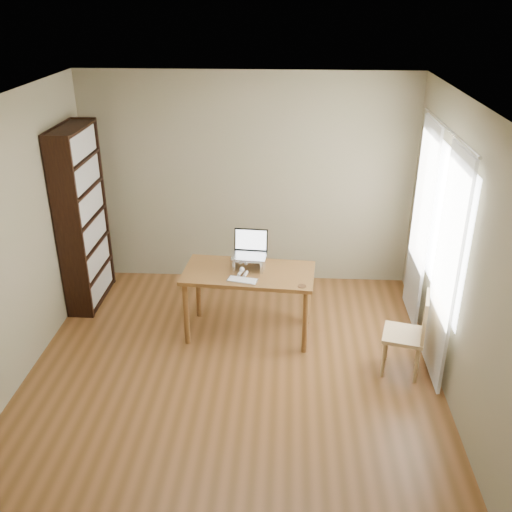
{
  "coord_description": "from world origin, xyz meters",
  "views": [
    {
      "loc": [
        0.5,
        -4.37,
        3.42
      ],
      "look_at": [
        0.19,
        0.89,
        0.94
      ],
      "focal_mm": 40.0,
      "sensor_mm": 36.0,
      "label": 1
    }
  ],
  "objects_px": {
    "laptop": "(250,249)",
    "keyboard": "(242,280)",
    "cat": "(247,261)",
    "desk": "(249,280)",
    "chair": "(411,331)",
    "bookshelf": "(83,218)"
  },
  "relations": [
    {
      "from": "laptop",
      "to": "keyboard",
      "type": "relative_size",
      "value": 1.15
    },
    {
      "from": "keyboard",
      "to": "cat",
      "type": "xyz_separation_m",
      "value": [
        0.03,
        0.33,
        0.06
      ]
    },
    {
      "from": "desk",
      "to": "chair",
      "type": "distance_m",
      "value": 1.71
    },
    {
      "from": "bookshelf",
      "to": "cat",
      "type": "bearing_deg",
      "value": -15.5
    },
    {
      "from": "chair",
      "to": "cat",
      "type": "bearing_deg",
      "value": 170.61
    },
    {
      "from": "laptop",
      "to": "keyboard",
      "type": "distance_m",
      "value": 0.41
    },
    {
      "from": "bookshelf",
      "to": "chair",
      "type": "relative_size",
      "value": 2.44
    },
    {
      "from": "desk",
      "to": "cat",
      "type": "relative_size",
      "value": 2.84
    },
    {
      "from": "chair",
      "to": "keyboard",
      "type": "bearing_deg",
      "value": -178.66
    },
    {
      "from": "desk",
      "to": "cat",
      "type": "xyz_separation_m",
      "value": [
        -0.02,
        0.11,
        0.17
      ]
    },
    {
      "from": "desk",
      "to": "chair",
      "type": "bearing_deg",
      "value": -15.96
    },
    {
      "from": "bookshelf",
      "to": "cat",
      "type": "xyz_separation_m",
      "value": [
        1.92,
        -0.53,
        -0.23
      ]
    },
    {
      "from": "chair",
      "to": "desk",
      "type": "bearing_deg",
      "value": 173.73
    },
    {
      "from": "desk",
      "to": "bookshelf",
      "type": "bearing_deg",
      "value": 165.92
    },
    {
      "from": "desk",
      "to": "laptop",
      "type": "height_order",
      "value": "laptop"
    },
    {
      "from": "laptop",
      "to": "cat",
      "type": "bearing_deg",
      "value": -120.58
    },
    {
      "from": "keyboard",
      "to": "bookshelf",
      "type": "bearing_deg",
      "value": 167.59
    },
    {
      "from": "bookshelf",
      "to": "chair",
      "type": "distance_m",
      "value": 3.79
    },
    {
      "from": "keyboard",
      "to": "cat",
      "type": "bearing_deg",
      "value": 97.67
    },
    {
      "from": "keyboard",
      "to": "chair",
      "type": "height_order",
      "value": "chair"
    },
    {
      "from": "cat",
      "to": "chair",
      "type": "xyz_separation_m",
      "value": [
        1.62,
        -0.7,
        -0.36
      ]
    },
    {
      "from": "bookshelf",
      "to": "laptop",
      "type": "distance_m",
      "value": 2.01
    }
  ]
}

